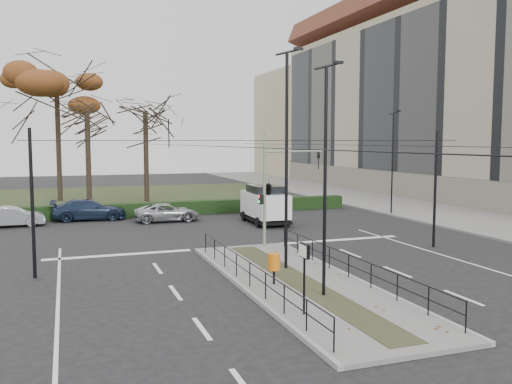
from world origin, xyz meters
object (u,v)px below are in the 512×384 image
(info_panel, at_px, (304,259))
(litter_bin, at_px, (274,262))
(parked_car_second, at_px, (12,217))
(bare_tree_near, at_px, (87,120))
(streetlamp_median_far, at_px, (287,158))
(white_van, at_px, (265,204))
(traffic_light, at_px, (270,187))
(streetlamp_median_near, at_px, (325,178))
(parked_car_third, at_px, (89,210))
(rust_tree, at_px, (56,85))
(streetlamp_sidewalk, at_px, (393,161))
(bare_tree_center, at_px, (145,118))
(parked_car_fourth, at_px, (167,212))

(info_panel, bearing_deg, litter_bin, 83.26)
(parked_car_second, xyz_separation_m, bare_tree_near, (5.19, 10.39, 6.58))
(streetlamp_median_far, relative_size, parked_car_second, 2.31)
(white_van, relative_size, bare_tree_near, 0.48)
(traffic_light, distance_m, streetlamp_median_near, 9.20)
(streetlamp_median_far, relative_size, parked_car_third, 1.82)
(parked_car_second, relative_size, rust_tree, 0.29)
(info_panel, distance_m, streetlamp_median_far, 6.76)
(streetlamp_sidewalk, xyz_separation_m, bare_tree_near, (-20.96, 13.64, 3.25))
(litter_bin, relative_size, parked_car_third, 0.23)
(streetlamp_sidewalk, bearing_deg, rust_tree, 143.01)
(info_panel, xyz_separation_m, bare_tree_near, (-4.94, 33.10, 5.36))
(streetlamp_median_near, bearing_deg, parked_car_second, 118.96)
(parked_car_third, bearing_deg, bare_tree_center, -25.54)
(info_panel, distance_m, bare_tree_near, 33.89)
(streetlamp_sidewalk, bearing_deg, parked_car_fourth, 171.85)
(white_van, bearing_deg, streetlamp_median_far, -106.56)
(traffic_light, distance_m, rust_tree, 29.21)
(bare_tree_near, bearing_deg, streetlamp_sidewalk, -33.07)
(streetlamp_median_far, xyz_separation_m, parked_car_third, (-7.18, 18.36, -4.07))
(traffic_light, distance_m, bare_tree_center, 23.82)
(traffic_light, height_order, streetlamp_median_far, streetlamp_median_far)
(litter_bin, height_order, white_van, white_van)
(streetlamp_median_far, height_order, bare_tree_near, bare_tree_near)
(bare_tree_center, bearing_deg, parked_car_second, -132.20)
(traffic_light, bearing_deg, bare_tree_near, 109.41)
(info_panel, bearing_deg, parked_car_second, 114.03)
(streetlamp_median_far, height_order, bare_tree_center, bare_tree_center)
(parked_car_second, bearing_deg, white_van, -107.26)
(litter_bin, distance_m, rust_tree, 35.58)
(bare_tree_center, bearing_deg, litter_bin, -89.25)
(traffic_light, relative_size, info_panel, 2.35)
(streetlamp_median_far, height_order, rust_tree, rust_tree)
(streetlamp_sidewalk, distance_m, parked_car_third, 22.11)
(streetlamp_median_far, bearing_deg, bare_tree_near, 103.96)
(white_van, relative_size, bare_tree_center, 0.46)
(streetlamp_median_near, xyz_separation_m, parked_car_fourth, (-1.85, 20.15, -3.61))
(bare_tree_near, bearing_deg, white_van, -53.50)
(parked_car_fourth, distance_m, rust_tree, 19.44)
(streetlamp_sidewalk, xyz_separation_m, parked_car_third, (-21.35, 4.72, -3.26))
(parked_car_fourth, bearing_deg, streetlamp_median_near, -175.18)
(streetlamp_median_far, xyz_separation_m, bare_tree_near, (-6.78, 27.29, 2.44))
(streetlamp_median_far, bearing_deg, traffic_light, 77.00)
(streetlamp_median_near, xyz_separation_m, white_van, (4.16, 17.09, -2.90))
(litter_bin, height_order, parked_car_second, parked_car_second)
(traffic_light, xyz_separation_m, rust_tree, (-10.27, 26.35, 7.30))
(bare_tree_center, bearing_deg, streetlamp_sidewalk, -42.11)
(white_van, height_order, bare_tree_center, bare_tree_center)
(info_panel, bearing_deg, streetlamp_median_far, 72.39)
(litter_bin, relative_size, rust_tree, 0.08)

